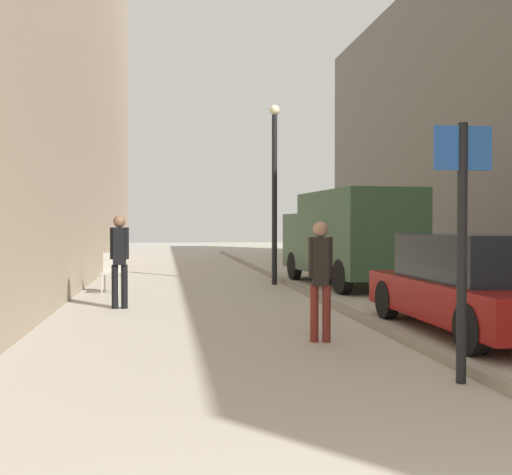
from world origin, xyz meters
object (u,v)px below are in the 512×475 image
(pedestrian_main_foreground, at_px, (120,255))
(street_sign_post, at_px, (462,229))
(parked_car, at_px, (475,284))
(cafe_chair_near_window, at_px, (112,270))
(lamp_post, at_px, (274,182))
(pedestrian_mid_block, at_px, (320,272))
(delivery_van, at_px, (348,236))

(pedestrian_main_foreground, relative_size, street_sign_post, 0.68)
(parked_car, bearing_deg, cafe_chair_near_window, 134.45)
(street_sign_post, height_order, lamp_post, lamp_post)
(pedestrian_mid_block, xyz_separation_m, delivery_van, (2.67, 7.18, 0.36))
(pedestrian_mid_block, bearing_deg, pedestrian_main_foreground, 141.19)
(pedestrian_main_foreground, xyz_separation_m, cafe_chair_near_window, (-0.37, 2.62, -0.48))
(delivery_van, relative_size, parked_car, 1.31)
(street_sign_post, height_order, cafe_chair_near_window, street_sign_post)
(pedestrian_mid_block, bearing_deg, delivery_van, 82.36)
(lamp_post, bearing_deg, parked_car, -77.38)
(delivery_van, xyz_separation_m, parked_car, (-0.23, -6.84, -0.59))
(parked_car, relative_size, street_sign_post, 1.62)
(street_sign_post, xyz_separation_m, lamp_post, (-0.05, 9.92, 1.18))
(delivery_van, distance_m, lamp_post, 2.40)
(pedestrian_main_foreground, xyz_separation_m, delivery_van, (5.60, 3.49, 0.28))
(parked_car, height_order, lamp_post, lamp_post)
(delivery_van, height_order, cafe_chair_near_window, delivery_van)
(pedestrian_main_foreground, bearing_deg, cafe_chair_near_window, -81.37)
(pedestrian_mid_block, xyz_separation_m, lamp_post, (0.80, 7.67, 1.78))
(lamp_post, bearing_deg, cafe_chair_near_window, -161.57)
(street_sign_post, bearing_deg, cafe_chair_near_window, -62.59)
(parked_car, distance_m, street_sign_post, 3.15)
(delivery_van, bearing_deg, cafe_chair_near_window, -176.12)
(pedestrian_main_foreground, xyz_separation_m, lamp_post, (3.73, 3.99, 1.70))
(street_sign_post, relative_size, lamp_post, 0.55)
(pedestrian_main_foreground, xyz_separation_m, parked_car, (5.37, -3.35, -0.31))
(cafe_chair_near_window, bearing_deg, street_sign_post, 121.01)
(pedestrian_mid_block, relative_size, lamp_post, 0.34)
(lamp_post, bearing_deg, street_sign_post, -89.71)
(pedestrian_main_foreground, height_order, lamp_post, lamp_post)
(pedestrian_mid_block, distance_m, street_sign_post, 2.47)
(delivery_van, relative_size, lamp_post, 1.16)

